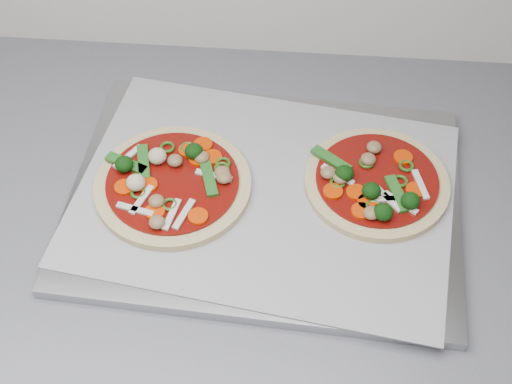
{
  "coord_description": "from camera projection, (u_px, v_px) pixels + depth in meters",
  "views": [
    {
      "loc": [
        0.74,
        0.72,
        1.62
      ],
      "look_at": [
        0.7,
        1.29,
        0.93
      ],
      "focal_mm": 50.0,
      "sensor_mm": 36.0,
      "label": 1
    }
  ],
  "objects": [
    {
      "name": "parchment",
      "position": [
        265.0,
        192.0,
        0.91
      ],
      "size": [
        0.51,
        0.41,
        0.0
      ],
      "primitive_type": "cube",
      "rotation": [
        0.0,
        0.0,
        -0.14
      ],
      "color": "#A3A2A8",
      "rests_on": "baking_tray"
    },
    {
      "name": "pizza_right",
      "position": [
        376.0,
        183.0,
        0.9
      ],
      "size": [
        0.21,
        0.21,
        0.03
      ],
      "rotation": [
        0.0,
        0.0,
        -0.13
      ],
      "color": "#D1BF7D",
      "rests_on": "parchment"
    },
    {
      "name": "baking_tray",
      "position": [
        265.0,
        197.0,
        0.91
      ],
      "size": [
        0.51,
        0.39,
        0.02
      ],
      "primitive_type": "cube",
      "rotation": [
        0.0,
        0.0,
        -0.06
      ],
      "color": "#9B9BA0",
      "rests_on": "countertop"
    },
    {
      "name": "pizza_left",
      "position": [
        172.0,
        182.0,
        0.9
      ],
      "size": [
        0.24,
        0.24,
        0.03
      ],
      "rotation": [
        0.0,
        0.0,
        -0.21
      ],
      "color": "#D1BF7D",
      "rests_on": "parchment"
    }
  ]
}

